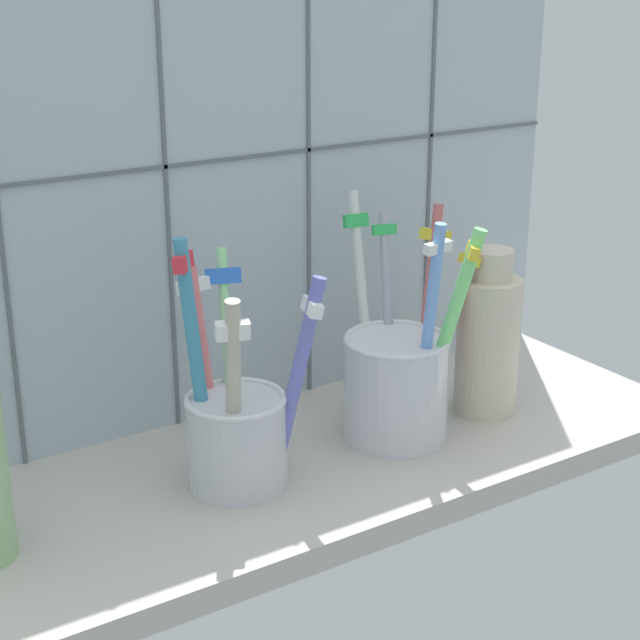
% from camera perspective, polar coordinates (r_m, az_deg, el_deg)
% --- Properties ---
extents(counter_slab, '(0.64, 0.22, 0.02)m').
position_cam_1_polar(counter_slab, '(0.80, -0.26, -8.17)').
color(counter_slab, '#BCB7AD').
rests_on(counter_slab, ground).
extents(tile_wall_back, '(0.64, 0.02, 0.45)m').
position_cam_1_polar(tile_wall_back, '(0.83, -4.84, 8.52)').
color(tile_wall_back, '#B2C1CC').
rests_on(tile_wall_back, ground).
extents(toothbrush_cup_left, '(0.10, 0.10, 0.19)m').
position_cam_1_polar(toothbrush_cup_left, '(0.74, -4.70, -5.90)').
color(toothbrush_cup_left, silver).
rests_on(toothbrush_cup_left, counter_slab).
extents(toothbrush_cup_right, '(0.13, 0.12, 0.19)m').
position_cam_1_polar(toothbrush_cup_right, '(0.81, 4.41, -3.19)').
color(toothbrush_cup_right, silver).
rests_on(toothbrush_cup_right, counter_slab).
extents(ceramic_vase, '(0.05, 0.05, 0.14)m').
position_cam_1_polar(ceramic_vase, '(0.86, 9.32, -1.07)').
color(ceramic_vase, beige).
rests_on(ceramic_vase, counter_slab).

